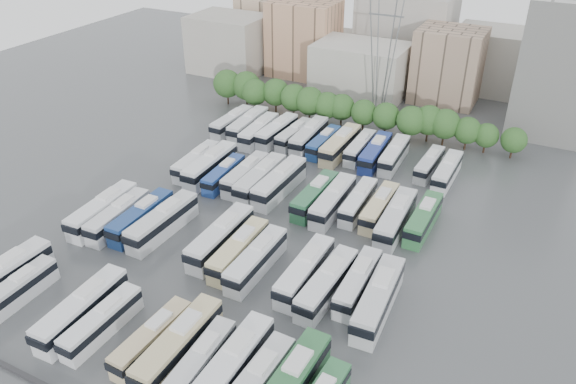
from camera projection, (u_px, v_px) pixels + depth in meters
The scene contains 49 objects.
ground at pixel (250, 236), 80.85m from camera, with size 220.00×220.00×0.00m, color #424447.
tree_line at pixel (340, 106), 112.41m from camera, with size 65.30×7.49×7.87m.
city_buildings at pixel (373, 48), 135.01m from camera, with size 102.00×35.00×20.00m.
apartment_tower at pixel (559, 68), 105.59m from camera, with size 14.00×14.00×26.00m, color silver.
electricity_pylon at pixel (385, 28), 109.05m from camera, with size 9.00×6.91×33.83m.
bus_r0_s0 at pixel (2, 277), 69.48m from camera, with size 3.32×13.74×4.29m.
bus_r0_s1 at pixel (16, 290), 67.88m from camera, with size 2.64×11.27×3.52m.
bus_r0_s4 at pixel (82, 309), 64.58m from camera, with size 3.26×13.29×4.15m.
bus_r0_s5 at pixel (102, 322), 63.20m from camera, with size 2.60×11.27×3.53m.
bus_r0_s7 at pixel (152, 338), 61.01m from camera, with size 2.98×11.39×3.54m.
bus_r0_s8 at pixel (179, 344), 59.84m from camera, with size 2.90×13.25×4.16m.
bus_r0_s9 at pixel (200, 362), 58.09m from camera, with size 2.90×11.35×3.53m.
bus_r0_s10 at pixel (232, 366), 57.27m from camera, with size 2.90×13.28×4.16m.
bus_r1_s0 at pixel (103, 210), 82.96m from camera, with size 3.42×13.36×4.16m.
bus_r1_s1 at pixel (118, 216), 81.87m from camera, with size 3.25×12.37×3.85m.
bus_r1_s2 at pixel (141, 217), 81.56m from camera, with size 2.91×12.53×3.92m.
bus_r1_s3 at pixel (163, 221), 80.29m from camera, with size 3.24×13.48×4.21m.
bus_r1_s6 at pixel (221, 237), 76.87m from camera, with size 3.06×13.60×4.26m.
bus_r1_s7 at pixel (239, 250), 74.62m from camera, with size 2.93×12.51×3.91m.
bus_r1_s8 at pixel (256, 260), 72.79m from camera, with size 2.78×12.53×3.93m.
bus_r1_s10 at pixel (305, 271), 70.70m from camera, with size 2.80×12.75×4.00m.
bus_r1_s11 at pixel (327, 284), 68.57m from camera, with size 3.39×12.89×4.01m.
bus_r1_s12 at pixel (358, 282), 69.07m from camera, with size 2.81×11.81×3.69m.
bus_r1_s13 at pixel (378, 298), 66.07m from camera, with size 3.60×13.71×4.26m.
bus_r2_s1 at pixel (196, 161), 96.99m from camera, with size 3.11×12.02×3.74m.
bus_r2_s2 at pixel (210, 165), 95.20m from camera, with size 3.25×13.51×4.22m.
bus_r2_s3 at pixel (224, 174), 93.27m from camera, with size 2.85×11.02×3.43m.
bus_r2_s4 at pixel (246, 174), 92.86m from camera, with size 2.85×12.24×3.83m.
bus_r2_s5 at pixel (261, 179), 91.20m from camera, with size 3.03×13.40×4.20m.
bus_r2_s6 at pixel (279, 182), 90.10m from camera, with size 3.26×13.71×4.28m.
bus_r2_s8 at pixel (315, 195), 86.87m from camera, with size 2.94×12.44×3.89m.
bus_r2_s9 at pixel (333, 201), 85.38m from camera, with size 3.00×12.94×4.05m.
bus_r2_s10 at pixel (358, 202), 85.57m from camera, with size 2.73×11.51×3.60m.
bus_r2_s11 at pixel (379, 207), 84.08m from camera, with size 2.61×11.82×3.71m.
bus_r2_s12 at pixel (396, 218), 81.07m from camera, with size 3.28×13.44×4.19m.
bus_r2_s13 at pixel (423, 218), 81.32m from camera, with size 2.80×12.12×3.79m.
bus_r3_s0 at pixel (232, 122), 111.58m from camera, with size 3.10×12.19×3.80m.
bus_r3_s1 at pixel (248, 124), 110.37m from camera, with size 3.25×12.85×4.00m.
bus_r3_s2 at pixel (259, 131), 107.78m from camera, with size 3.21×12.53×3.90m.
bus_r3_s3 at pixel (277, 131), 107.72m from camera, with size 3.21×12.50×3.89m.
bus_r3_s4 at pixel (294, 134), 106.80m from camera, with size 2.99×11.35×3.53m.
bus_r3_s5 at pixel (309, 136), 105.55m from camera, with size 3.30×13.08×4.07m.
bus_r3_s6 at pixel (324, 142), 103.91m from camera, with size 2.65×11.12×3.47m.
bus_r3_s7 at pixel (340, 144), 102.22m from camera, with size 3.08×13.40×4.19m.
bus_r3_s8 at pixel (360, 147), 101.91m from camera, with size 2.63×11.35×3.55m.
bus_r3_s9 at pixel (375, 152), 99.80m from camera, with size 3.19×12.56×3.91m.
bus_r3_s10 at pixel (394, 155), 99.12m from camera, with size 3.00×12.13×3.78m.
bus_r3_s12 at pixel (429, 164), 96.47m from camera, with size 2.85×10.88×3.38m.
bus_r3_s13 at pixel (447, 171), 93.87m from camera, with size 2.76×11.80×3.69m.
Camera 1 is at (34.96, -56.84, 46.40)m, focal length 35.00 mm.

